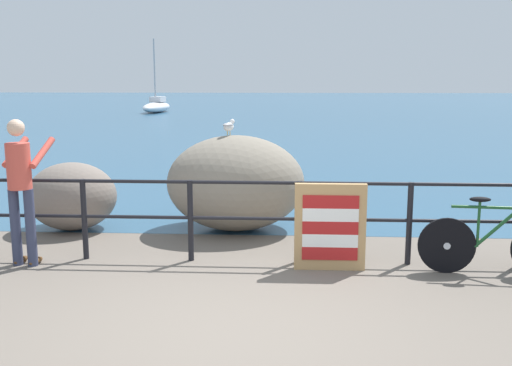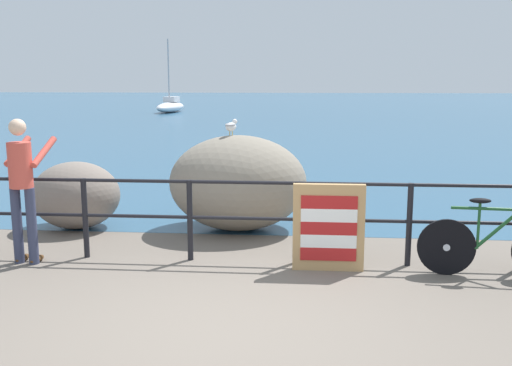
{
  "view_description": "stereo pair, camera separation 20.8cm",
  "coord_description": "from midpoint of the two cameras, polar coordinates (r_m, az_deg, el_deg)",
  "views": [
    {
      "loc": [
        0.52,
        -4.96,
        2.24
      ],
      "look_at": [
        0.12,
        2.37,
        0.92
      ],
      "focal_mm": 40.66,
      "sensor_mm": 36.0,
      "label": 1
    },
    {
      "loc": [
        0.73,
        -4.94,
        2.24
      ],
      "look_at": [
        0.12,
        2.37,
        0.92
      ],
      "focal_mm": 40.66,
      "sensor_mm": 36.0,
      "label": 2
    }
  ],
  "objects": [
    {
      "name": "bicycle",
      "position": [
        7.22,
        24.34,
        -4.99
      ],
      "size": [
        1.7,
        0.48,
        0.92
      ],
      "rotation": [
        0.0,
        0.0,
        -0.08
      ],
      "color": "black",
      "rests_on": "ground_plane"
    },
    {
      "name": "ground_plane",
      "position": [
        25.06,
        3.31,
        4.91
      ],
      "size": [
        120.0,
        120.0,
        0.1
      ],
      "primitive_type": "cube",
      "color": "#6B6056"
    },
    {
      "name": "seagull",
      "position": [
        8.59,
        -1.77,
        5.64
      ],
      "size": [
        0.2,
        0.34,
        0.23
      ],
      "rotation": [
        0.0,
        0.0,
        1.21
      ],
      "color": "gold",
      "rests_on": "breakwater_boulder_main"
    },
    {
      "name": "person_at_railing",
      "position": [
        7.52,
        -21.25,
        -0.08
      ],
      "size": [
        0.5,
        0.66,
        1.78
      ],
      "rotation": [
        0.0,
        0.0,
        1.45
      ],
      "color": "#333851",
      "rests_on": "ground_plane"
    },
    {
      "name": "sea_surface",
      "position": [
        53.21,
        4.11,
        7.74
      ],
      "size": [
        120.0,
        90.0,
        0.01
      ],
      "primitive_type": "cube",
      "color": "#2D5675",
      "rests_on": "ground_plane"
    },
    {
      "name": "folded_deckchair_stack",
      "position": [
        6.9,
        8.01,
        -4.36
      ],
      "size": [
        0.84,
        0.1,
        1.04
      ],
      "color": "tan",
      "rests_on": "ground_plane"
    },
    {
      "name": "breakwater_boulder_main",
      "position": [
        8.67,
        -1.11,
        0.02
      ],
      "size": [
        2.06,
        1.68,
        1.42
      ],
      "color": "gray",
      "rests_on": "ground"
    },
    {
      "name": "breakwater_boulder_left",
      "position": [
        9.16,
        -16.67,
        -1.16
      ],
      "size": [
        1.33,
        1.17,
        1.02
      ],
      "color": "slate",
      "rests_on": "ground"
    },
    {
      "name": "promenade_railing",
      "position": [
        7.14,
        -0.41,
        -2.82
      ],
      "size": [
        9.46,
        0.07,
        1.02
      ],
      "color": "black",
      "rests_on": "ground_plane"
    },
    {
      "name": "sailboat",
      "position": [
        40.42,
        -8.26,
        7.49
      ],
      "size": [
        1.69,
        4.5,
        4.9
      ],
      "rotation": [
        0.0,
        0.0,
        4.62
      ],
      "color": "white",
      "rests_on": "sea_surface"
    }
  ]
}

